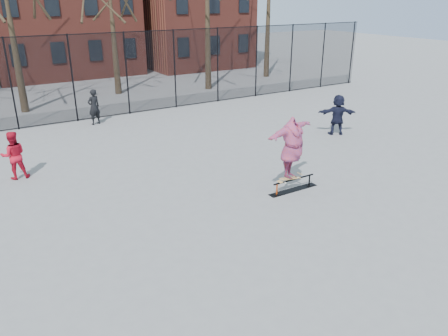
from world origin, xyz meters
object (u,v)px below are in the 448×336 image
bystander_red (14,155)px  bystander_navy (337,115)px  bystander_black (94,107)px  skateboard (290,178)px  skate_rail (293,186)px  skater (292,148)px

bystander_red → bystander_navy: bystander_navy is taller
bystander_black → bystander_navy: size_ratio=0.95×
skateboard → bystander_red: 8.85m
skateboard → bystander_red: bystander_red is taller
skate_rail → bystander_black: 10.96m
bystander_red → bystander_navy: size_ratio=0.92×
bystander_navy → skateboard: bearing=64.3°
skateboard → bystander_navy: bystander_navy is taller
skater → skateboard: bearing=0.0°
skater → skate_rail: bearing=-20.6°
skateboard → skate_rail: bearing=0.0°
skate_rail → skateboard: (-0.15, 0.00, 0.28)m
skate_rail → bystander_red: bystander_red is taller
skateboard → bystander_navy: bearing=32.6°
skate_rail → bystander_black: size_ratio=1.07×
skate_rail → bystander_black: bystander_black is taller
skate_rail → bystander_navy: bystander_navy is taller
bystander_black → bystander_navy: (8.36, -7.00, 0.05)m
bystander_black → bystander_navy: 10.90m
skater → bystander_black: bearing=84.6°
skate_rail → skater: 1.27m
bystander_black → skate_rail: bearing=89.2°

